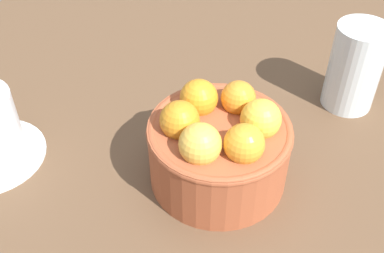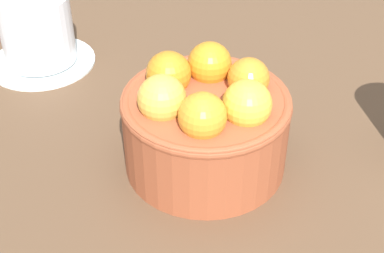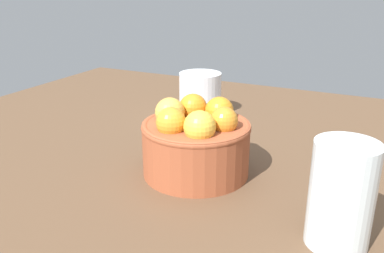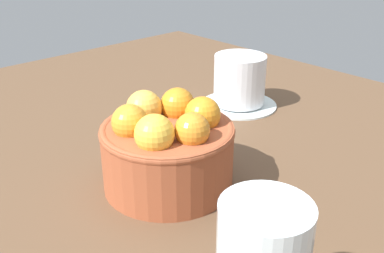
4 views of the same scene
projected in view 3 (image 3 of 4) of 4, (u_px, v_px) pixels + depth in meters
The scene contains 4 objects.
ground_plane at pixel (196, 186), 57.25cm from camera, with size 112.18×101.93×4.11cm, color brown.
terracotta_bowl at pixel (196, 141), 54.95cm from camera, with size 14.57×14.57×10.17cm.
coffee_cup at pixel (200, 96), 79.22cm from camera, with size 12.09×12.09×8.25cm.
water_glass at pixel (342, 195), 39.83cm from camera, with size 6.30×6.30×10.86cm, color silver.
Camera 3 is at (-21.86, 46.05, 25.30)cm, focal length 38.41 mm.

